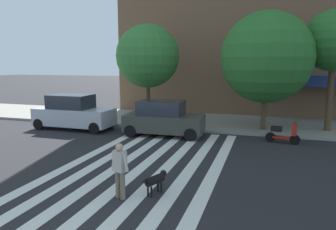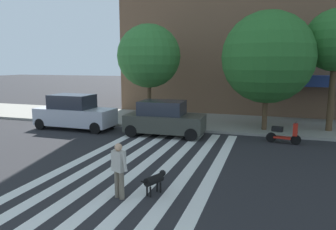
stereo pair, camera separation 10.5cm
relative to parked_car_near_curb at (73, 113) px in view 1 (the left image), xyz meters
The scene contains 11 objects.
ground_plane 9.65m from the parked_car_near_curb, 39.85° to the right, with size 160.00×160.00×0.00m, color #232326.
sidewalk_far 8.58m from the parked_car_near_curb, 30.22° to the left, with size 80.00×6.00×0.15m, color gray.
crosswalk_stripes 9.04m from the parked_car_near_curb, 43.20° to the right, with size 5.85×14.30×0.01m.
parked_car_near_curb is the anchor object (origin of this frame).
parked_car_behind_first 5.66m from the parked_car_near_curb, ahead, with size 4.27×2.13×1.89m.
parked_scooter 11.79m from the parked_car_near_curb, ahead, with size 1.62×0.59×1.11m.
street_tree_nearest 5.86m from the parked_car_near_curb, 42.82° to the left, with size 4.07×4.07×6.23m.
street_tree_middle 11.57m from the parked_car_near_curb, 13.13° to the left, with size 5.06×5.06×6.58m.
street_tree_further 15.23m from the parked_car_near_curb, 13.09° to the left, with size 3.34×3.34×6.63m.
pedestrian_dog_walker 10.69m from the parked_car_near_curb, 49.04° to the right, with size 0.68×0.37×1.64m.
dog_on_leash 10.87m from the parked_car_near_curb, 43.43° to the right, with size 0.53×0.99×0.65m.
Camera 1 is at (3.55, -2.28, 3.88)m, focal length 33.54 mm.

